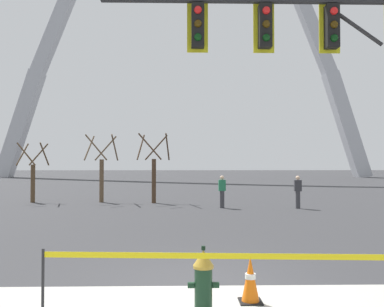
{
  "coord_description": "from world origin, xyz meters",
  "views": [
    {
      "loc": [
        -0.26,
        -7.42,
        2.2
      ],
      "look_at": [
        0.01,
        5.0,
        2.5
      ],
      "focal_mm": 37.77,
      "sensor_mm": 36.0,
      "label": 1
    }
  ],
  "objects_px": {
    "pedestrian_standing_center": "(222,191)",
    "fire_hydrant": "(203,282)",
    "traffic_cone_by_hydrant": "(250,280)",
    "traffic_signal_gantry": "(352,58)",
    "monument_arch": "(185,36)",
    "pedestrian_walking_left": "(298,192)"
  },
  "relations": [
    {
      "from": "pedestrian_standing_center",
      "to": "fire_hydrant",
      "type": "bearing_deg",
      "value": -96.63
    },
    {
      "from": "traffic_cone_by_hydrant",
      "to": "traffic_signal_gantry",
      "type": "height_order",
      "value": "traffic_signal_gantry"
    },
    {
      "from": "monument_arch",
      "to": "pedestrian_walking_left",
      "type": "distance_m",
      "value": 48.9
    },
    {
      "from": "traffic_cone_by_hydrant",
      "to": "traffic_signal_gantry",
      "type": "relative_size",
      "value": 0.09
    },
    {
      "from": "fire_hydrant",
      "to": "traffic_signal_gantry",
      "type": "height_order",
      "value": "traffic_signal_gantry"
    },
    {
      "from": "traffic_cone_by_hydrant",
      "to": "pedestrian_standing_center",
      "type": "xyz_separation_m",
      "value": [
        0.85,
        13.45,
        0.46
      ]
    },
    {
      "from": "fire_hydrant",
      "to": "traffic_signal_gantry",
      "type": "distance_m",
      "value": 5.6
    },
    {
      "from": "fire_hydrant",
      "to": "traffic_signal_gantry",
      "type": "xyz_separation_m",
      "value": [
        3.22,
        2.35,
        3.94
      ]
    },
    {
      "from": "fire_hydrant",
      "to": "monument_arch",
      "type": "xyz_separation_m",
      "value": [
        -0.04,
        57.24,
        21.75
      ]
    },
    {
      "from": "pedestrian_walking_left",
      "to": "pedestrian_standing_center",
      "type": "bearing_deg",
      "value": 174.97
    },
    {
      "from": "traffic_cone_by_hydrant",
      "to": "pedestrian_standing_center",
      "type": "bearing_deg",
      "value": 86.39
    },
    {
      "from": "traffic_cone_by_hydrant",
      "to": "pedestrian_standing_center",
      "type": "relative_size",
      "value": 0.46
    },
    {
      "from": "fire_hydrant",
      "to": "pedestrian_standing_center",
      "type": "distance_m",
      "value": 14.01
    },
    {
      "from": "traffic_cone_by_hydrant",
      "to": "pedestrian_walking_left",
      "type": "bearing_deg",
      "value": 71.03
    },
    {
      "from": "traffic_cone_by_hydrant",
      "to": "monument_arch",
      "type": "xyz_separation_m",
      "value": [
        -0.81,
        56.77,
        21.86
      ]
    },
    {
      "from": "monument_arch",
      "to": "fire_hydrant",
      "type": "bearing_deg",
      "value": -89.96
    },
    {
      "from": "traffic_cone_by_hydrant",
      "to": "monument_arch",
      "type": "height_order",
      "value": "monument_arch"
    },
    {
      "from": "pedestrian_walking_left",
      "to": "pedestrian_standing_center",
      "type": "relative_size",
      "value": 1.0
    },
    {
      "from": "traffic_signal_gantry",
      "to": "monument_arch",
      "type": "distance_m",
      "value": 57.8
    },
    {
      "from": "fire_hydrant",
      "to": "pedestrian_walking_left",
      "type": "relative_size",
      "value": 0.62
    },
    {
      "from": "monument_arch",
      "to": "pedestrian_standing_center",
      "type": "distance_m",
      "value": 48.35
    },
    {
      "from": "traffic_cone_by_hydrant",
      "to": "pedestrian_standing_center",
      "type": "distance_m",
      "value": 13.48
    }
  ]
}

